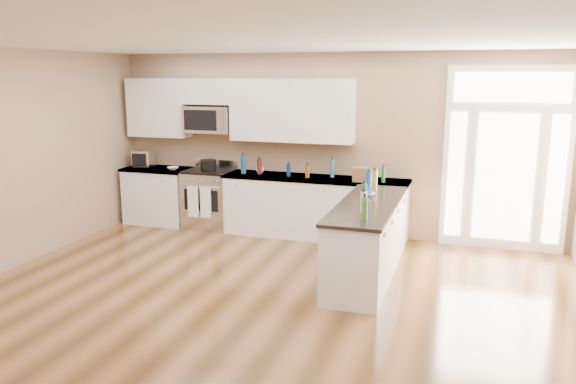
{
  "coord_description": "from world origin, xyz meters",
  "views": [
    {
      "loc": [
        2.06,
        -4.4,
        2.5
      ],
      "look_at": [
        -0.03,
        2.0,
        1.06
      ],
      "focal_mm": 35.0,
      "sensor_mm": 36.0,
      "label": 1
    }
  ],
  "objects_px": {
    "kitchen_range": "(210,199)",
    "toaster_oven": "(143,159)",
    "stockpot": "(209,165)",
    "peninsula_cabinet": "(367,242)"
  },
  "relations": [
    {
      "from": "kitchen_range",
      "to": "toaster_oven",
      "type": "xyz_separation_m",
      "value": [
        -1.23,
        0.04,
        0.6
      ]
    },
    {
      "from": "toaster_oven",
      "to": "kitchen_range",
      "type": "bearing_deg",
      "value": -6.92
    },
    {
      "from": "peninsula_cabinet",
      "to": "toaster_oven",
      "type": "xyz_separation_m",
      "value": [
        -4.09,
        1.49,
        0.64
      ]
    },
    {
      "from": "peninsula_cabinet",
      "to": "toaster_oven",
      "type": "relative_size",
      "value": 7.28
    },
    {
      "from": "stockpot",
      "to": "toaster_oven",
      "type": "height_order",
      "value": "toaster_oven"
    },
    {
      "from": "stockpot",
      "to": "toaster_oven",
      "type": "xyz_separation_m",
      "value": [
        -1.26,
        0.1,
        0.03
      ]
    },
    {
      "from": "peninsula_cabinet",
      "to": "toaster_oven",
      "type": "height_order",
      "value": "toaster_oven"
    },
    {
      "from": "kitchen_range",
      "to": "toaster_oven",
      "type": "bearing_deg",
      "value": 177.95
    },
    {
      "from": "peninsula_cabinet",
      "to": "toaster_oven",
      "type": "distance_m",
      "value": 4.4
    },
    {
      "from": "kitchen_range",
      "to": "toaster_oven",
      "type": "height_order",
      "value": "toaster_oven"
    }
  ]
}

